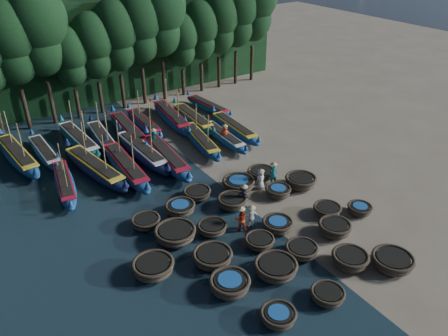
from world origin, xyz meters
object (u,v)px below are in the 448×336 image
coracle_14 (327,210)px  coracle_13 (277,225)px  coracle_9 (360,209)px  coracle_7 (302,250)px  coracle_10 (153,267)px  fisherman_3 (244,195)px  coracle_1 (278,316)px  coracle_4 (392,261)px  coracle_15 (175,234)px  long_boat_11 (79,139)px  coracle_2 (328,295)px  fisherman_2 (241,218)px  coracle_18 (278,191)px  long_boat_5 (166,156)px  long_boat_6 (201,140)px  coracle_24 (261,173)px  coracle_23 (239,184)px  coracle_6 (276,268)px  fisherman_4 (251,216)px  long_boat_8 (234,128)px  long_boat_17 (208,106)px  long_boat_12 (103,139)px  coracle_3 (350,259)px  coracle_20 (146,222)px  fisherman_1 (273,172)px  long_boat_13 (128,130)px  long_boat_7 (223,137)px  coracle_11 (213,257)px  long_boat_15 (171,117)px  long_boat_16 (193,118)px  fisherman_6 (225,134)px  long_boat_1 (65,183)px  long_boat_3 (126,166)px  coracle_8 (335,228)px  coracle_21 (180,208)px  coracle_5 (230,284)px  coracle_12 (260,241)px  long_boat_10 (45,152)px  coracle_16 (212,228)px  long_boat_14 (144,123)px  fisherman_0 (261,178)px  long_boat_4 (142,151)px  coracle_22 (197,193)px  long_boat_2 (95,168)px

coracle_14 → coracle_13: bearing=171.8°
coracle_9 → coracle_7: bearing=-171.2°
coracle_10 → fisherman_3: bearing=18.1°
coracle_1 → coracle_4: 7.63m
coracle_15 → long_boat_11: (-0.79, 15.60, 0.12)m
coracle_2 → fisherman_2: bearing=92.1°
coracle_18 → long_boat_5: bearing=116.3°
coracle_13 → coracle_4: bearing=-62.8°
long_boat_6 → coracle_24: bearing=-72.1°
coracle_23 → fisherman_3: 2.04m
coracle_6 → long_boat_5: 14.40m
fisherman_4 → long_boat_8: bearing=-108.6°
coracle_10 → long_boat_17: long_boat_17 is taller
coracle_6 → long_boat_11: 21.52m
coracle_1 → long_boat_12: long_boat_12 is taller
coracle_1 → fisherman_3: bearing=63.5°
coracle_1 → coracle_18: coracle_18 is taller
coracle_3 → coracle_23: size_ratio=0.85×
coracle_20 → fisherman_4: fisherman_4 is taller
coracle_6 → fisherman_1: bearing=51.5°
fisherman_3 → long_boat_13: bearing=-18.9°
long_boat_7 → coracle_11: bearing=-123.2°
long_boat_15 → long_boat_16: size_ratio=1.09×
fisherman_6 → long_boat_8: bearing=-126.6°
coracle_7 → coracle_13: (0.32, 2.53, 0.06)m
coracle_3 → fisherman_3: size_ratio=1.24×
coracle_2 → long_boat_1: long_boat_1 is taller
coracle_10 → coracle_13: bearing=-5.5°
coracle_1 → fisherman_2: fisherman_2 is taller
long_boat_1 → long_boat_7: long_boat_1 is taller
long_boat_17 → coracle_2: bearing=-113.8°
coracle_9 → long_boat_3: long_boat_3 is taller
coracle_3 → long_boat_11: (-7.70, 22.92, 0.12)m
coracle_8 → coracle_21: coracle_8 is taller
coracle_5 → long_boat_11: 20.84m
coracle_12 → long_boat_7: 13.97m
coracle_8 → long_boat_3: size_ratio=0.26×
coracle_3 → long_boat_7: (2.80, 16.73, 0.03)m
coracle_23 → long_boat_10: long_boat_10 is taller
coracle_15 → coracle_16: bearing=-16.4°
coracle_23 → long_boat_3: bearing=131.1°
long_boat_13 → long_boat_16: 6.12m
coracle_3 → long_boat_12: long_boat_12 is taller
coracle_1 → coracle_13: 7.06m
long_boat_14 → fisherman_0: 14.27m
long_boat_4 → coracle_22: bearing=-86.3°
coracle_21 → long_boat_2: (-2.91, 7.87, 0.20)m
coracle_18 → long_boat_15: 15.26m
long_boat_15 → coracle_12: bearing=-95.2°
coracle_6 → coracle_8: 5.21m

